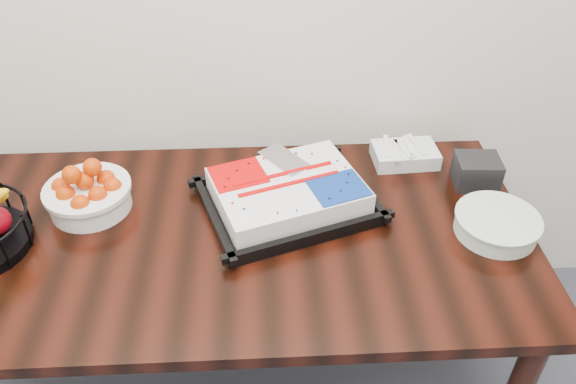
{
  "coord_description": "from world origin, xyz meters",
  "views": [
    {
      "loc": [
        0.11,
        0.75,
        1.88
      ],
      "look_at": [
        0.18,
        2.08,
        0.83
      ],
      "focal_mm": 35.0,
      "sensor_mm": 36.0,
      "label": 1
    }
  ],
  "objects_px": {
    "cake_tray": "(288,194)",
    "plate_stack": "(496,224)",
    "napkin_box": "(476,172)",
    "tangerine_bowl": "(87,189)",
    "table": "(231,252)"
  },
  "relations": [
    {
      "from": "napkin_box",
      "to": "tangerine_bowl",
      "type": "bearing_deg",
      "value": -177.16
    },
    {
      "from": "tangerine_bowl",
      "to": "plate_stack",
      "type": "relative_size",
      "value": 1.06
    },
    {
      "from": "plate_stack",
      "to": "napkin_box",
      "type": "height_order",
      "value": "napkin_box"
    },
    {
      "from": "cake_tray",
      "to": "plate_stack",
      "type": "xyz_separation_m",
      "value": [
        0.61,
        -0.15,
        -0.02
      ]
    },
    {
      "from": "cake_tray",
      "to": "plate_stack",
      "type": "bearing_deg",
      "value": -14.11
    },
    {
      "from": "cake_tray",
      "to": "napkin_box",
      "type": "relative_size",
      "value": 4.34
    },
    {
      "from": "tangerine_bowl",
      "to": "plate_stack",
      "type": "bearing_deg",
      "value": -8.24
    },
    {
      "from": "table",
      "to": "cake_tray",
      "type": "xyz_separation_m",
      "value": [
        0.18,
        0.11,
        0.13
      ]
    },
    {
      "from": "table",
      "to": "plate_stack",
      "type": "relative_size",
      "value": 7.22
    },
    {
      "from": "napkin_box",
      "to": "table",
      "type": "bearing_deg",
      "value": -166.38
    },
    {
      "from": "table",
      "to": "tangerine_bowl",
      "type": "xyz_separation_m",
      "value": [
        -0.43,
        0.13,
        0.16
      ]
    },
    {
      "from": "table",
      "to": "tangerine_bowl",
      "type": "height_order",
      "value": "tangerine_bowl"
    },
    {
      "from": "plate_stack",
      "to": "cake_tray",
      "type": "bearing_deg",
      "value": 165.89
    },
    {
      "from": "plate_stack",
      "to": "napkin_box",
      "type": "xyz_separation_m",
      "value": [
        0.01,
        0.24,
        0.02
      ]
    },
    {
      "from": "tangerine_bowl",
      "to": "table",
      "type": "bearing_deg",
      "value": -17.03
    }
  ]
}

